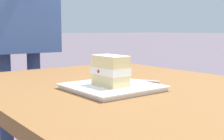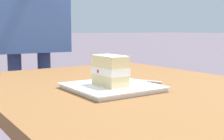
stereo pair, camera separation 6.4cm
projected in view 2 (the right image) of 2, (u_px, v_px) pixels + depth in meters
The scene contains 5 objects.
patio_table at pixel (123, 115), 1.11m from camera, with size 1.13×0.92×0.76m.
dessert_plate at pixel (112, 87), 0.98m from camera, with size 0.26×0.26×0.02m.
cake_slice at pixel (110, 71), 0.96m from camera, with size 0.12×0.08×0.10m.
dessert_fork at pixel (137, 80), 1.14m from camera, with size 0.16×0.09×0.01m.
diner_person at pixel (28, 5), 1.72m from camera, with size 0.58×0.45×1.62m.
Camera 2 is at (-0.87, 0.63, 0.95)m, focal length 49.22 mm.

